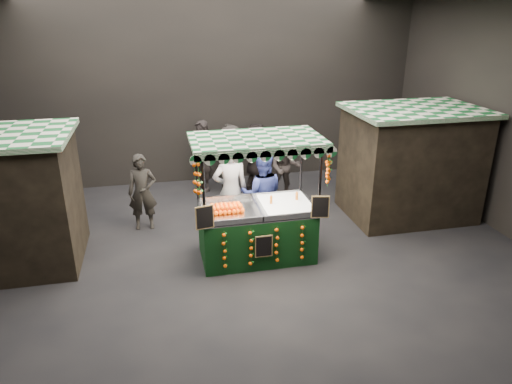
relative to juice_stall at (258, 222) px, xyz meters
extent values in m
plane|color=black|center=(-0.44, -0.19, -0.77)|extent=(12.00, 12.00, 0.00)
cube|color=black|center=(-0.44, 4.81, 1.73)|extent=(12.00, 0.10, 5.00)
cube|color=black|center=(-0.44, -5.19, 1.73)|extent=(12.00, 0.10, 5.00)
cube|color=black|center=(3.96, 1.31, 0.48)|extent=(2.80, 2.00, 2.50)
cube|color=#135926|center=(3.96, 1.31, 1.78)|extent=(3.00, 2.20, 0.10)
cube|color=black|center=(-0.01, 0.04, -0.27)|extent=(2.20, 1.20, 1.00)
cube|color=#B4B7BB|center=(-0.01, 0.04, 0.25)|extent=(2.20, 1.20, 0.04)
cylinder|color=black|center=(-1.08, -0.53, 0.43)|extent=(0.05, 0.05, 2.39)
cylinder|color=black|center=(1.05, -0.53, 0.43)|extent=(0.05, 0.05, 2.39)
cylinder|color=black|center=(-1.08, 0.61, 0.43)|extent=(0.05, 0.05, 2.39)
cylinder|color=black|center=(1.05, 0.61, 0.43)|extent=(0.05, 0.05, 2.39)
cube|color=#135926|center=(-0.01, 0.04, 1.67)|extent=(2.44, 1.45, 0.08)
cube|color=white|center=(0.59, 0.04, 0.31)|extent=(0.98, 1.08, 0.08)
cube|color=black|center=(-1.09, -0.59, 0.48)|extent=(0.34, 0.09, 0.44)
cube|color=black|center=(1.06, -0.59, 0.48)|extent=(0.34, 0.09, 0.44)
cube|color=black|center=(-0.01, -0.60, -0.22)|extent=(0.34, 0.02, 0.44)
imported|color=gray|center=(-0.35, 1.07, 0.28)|extent=(0.79, 0.55, 2.10)
imported|color=navy|center=(0.32, 0.98, 0.18)|extent=(1.05, 0.89, 1.90)
imported|color=black|center=(-2.21, 1.86, 0.10)|extent=(0.65, 0.44, 1.74)
imported|color=#2E2826|center=(1.37, 2.91, 0.09)|extent=(0.94, 0.80, 1.71)
imported|color=#2D2925|center=(0.04, 3.61, 0.19)|extent=(1.20, 0.97, 1.91)
imported|color=#2E2A26|center=(0.07, 3.57, 0.17)|extent=(1.19, 1.39, 1.87)
imported|color=#282420|center=(-4.94, 3.70, 0.06)|extent=(0.84, 0.58, 1.65)
imported|color=black|center=(0.76, 3.54, 0.18)|extent=(1.32, 1.82, 1.90)
imported|color=black|center=(-0.65, 3.94, 0.21)|extent=(0.77, 0.85, 1.95)
camera|label=1|loc=(-1.81, -8.09, 3.93)|focal=32.68mm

